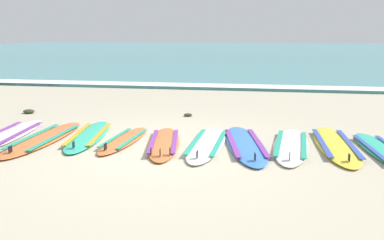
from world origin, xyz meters
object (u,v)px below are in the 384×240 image
Objects in this scene: surfboard_2 at (89,135)px; surfboard_9 at (382,150)px; surfboard_3 at (124,140)px; surfboard_4 at (164,143)px; surfboard_6 at (245,144)px; surfboard_8 at (335,144)px; surfboard_7 at (291,145)px; surfboard_1 at (44,138)px; surfboard_5 at (207,144)px; surfboard_0 at (9,135)px.

surfboard_2 is 5.27m from surfboard_9.
surfboard_4 is at bearing -5.72° from surfboard_3.
surfboard_3 and surfboard_9 have the same top height.
surfboard_2 is 0.79m from surfboard_3.
surfboard_8 is (1.58, 0.22, -0.00)m from surfboard_6.
surfboard_8 is 1.15× the size of surfboard_9.
surfboard_6 is at bearing 2.08° from surfboard_3.
surfboard_3 is at bearing 174.28° from surfboard_4.
surfboard_9 is at bearing -1.38° from surfboard_7.
surfboard_2 is 1.00× the size of surfboard_7.
surfboard_7 is 0.94× the size of surfboard_8.
surfboard_6 is (3.73, 0.20, 0.00)m from surfboard_1.
surfboard_0 is at bearing -179.98° from surfboard_5.
surfboard_1 is at bearing -175.41° from surfboard_3.
surfboard_2 is 1.08× the size of surfboard_9.
surfboard_7 is (1.47, 0.14, -0.00)m from surfboard_5.
surfboard_4 and surfboard_5 have the same top height.
surfboard_1 is 3.73m from surfboard_6.
surfboard_5 is 0.91× the size of surfboard_6.
surfboard_1 is 1.09× the size of surfboard_5.
surfboard_7 is (5.34, 0.14, 0.00)m from surfboard_0.
surfboard_6 is at bearing -2.11° from surfboard_2.
surfboard_3 is 0.87× the size of surfboard_4.
surfboard_1 and surfboard_6 have the same top height.
surfboard_7 is 1.49m from surfboard_9.
surfboard_9 is (0.71, -0.20, 0.00)m from surfboard_8.
surfboard_4 is at bearing -1.31° from surfboard_0.
surfboard_4 is at bearing -174.63° from surfboard_5.
surfboard_0 and surfboard_2 have the same top height.
surfboard_1 is at bearing -177.80° from surfboard_5.
surfboard_8 is (3.02, 0.38, -0.00)m from surfboard_4.
surfboard_8 is at bearing 12.24° from surfboard_7.
surfboard_4 is 1.00× the size of surfboard_9.
surfboard_1 and surfboard_7 have the same top height.
surfboard_2 is (0.75, 0.31, 0.00)m from surfboard_1.
surfboard_1 is at bearing -177.92° from surfboard_9.
surfboard_2 and surfboard_5 have the same top height.
surfboard_5 is 0.98× the size of surfboard_7.
surfboard_6 is (1.44, 0.16, -0.00)m from surfboard_4.
surfboard_7 is (3.78, -0.06, -0.00)m from surfboard_2.
surfboard_3 is 2.21m from surfboard_6.
surfboard_9 is (1.49, -0.04, 0.00)m from surfboard_7.
surfboard_5 and surfboard_7 have the same top height.
surfboard_1 is 0.81m from surfboard_2.
surfboard_0 and surfboard_7 have the same top height.
surfboard_6 is at bearing 7.23° from surfboard_5.
surfboard_3 and surfboard_7 have the same top height.
surfboard_3 is 0.80× the size of surfboard_7.
surfboard_5 is at bearing -4.80° from surfboard_2.
surfboard_6 and surfboard_9 have the same top height.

